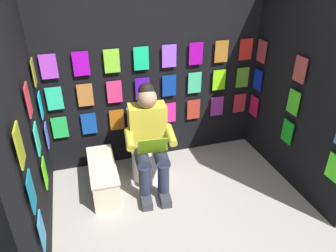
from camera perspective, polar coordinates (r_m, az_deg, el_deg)
display_wall_back at (r=3.81m, az=-2.54°, el=8.83°), size 2.73×0.14×2.13m
display_wall_left at (r=3.64m, az=22.96°, el=5.56°), size 0.14×1.77×2.13m
display_wall_right at (r=2.89m, az=-24.47°, el=-0.64°), size 0.14×1.77×2.13m
toilet at (r=3.74m, az=-3.81°, el=-4.19°), size 0.43×0.57×0.77m
person_reading at (r=3.41m, az=-3.35°, el=-2.33°), size 0.55×0.71×1.19m
comic_longbox_near at (r=3.62m, az=-11.54°, el=-8.93°), size 0.30×0.77×0.35m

